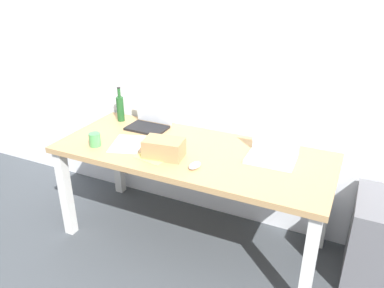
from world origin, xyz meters
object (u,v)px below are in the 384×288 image
(laptop_left, at_px, (149,122))
(coffee_mug, at_px, (95,140))
(filing_cabinet, at_px, (382,242))
(desk, at_px, (192,162))
(laptop_right, at_px, (272,152))
(beer_bottle, at_px, (120,108))
(computer_mouse, at_px, (195,165))
(cardboard_box, at_px, (164,148))

(laptop_left, relative_size, coffee_mug, 3.23)
(filing_cabinet, bearing_deg, desk, -173.33)
(laptop_right, relative_size, beer_bottle, 1.12)
(desk, distance_m, laptop_left, 0.55)
(coffee_mug, bearing_deg, beer_bottle, 103.61)
(desk, bearing_deg, coffee_mug, -161.23)
(computer_mouse, distance_m, coffee_mug, 0.76)
(desk, bearing_deg, computer_mouse, -60.81)
(beer_bottle, bearing_deg, filing_cabinet, -3.08)
(laptop_right, bearing_deg, computer_mouse, -139.97)
(beer_bottle, xyz_separation_m, computer_mouse, (0.88, -0.47, -0.09))
(laptop_left, height_order, beer_bottle, beer_bottle)
(beer_bottle, relative_size, filing_cabinet, 0.48)
(laptop_left, bearing_deg, beer_bottle, 174.75)
(laptop_left, distance_m, coffee_mug, 0.48)
(beer_bottle, xyz_separation_m, filing_cabinet, (2.03, -0.11, -0.56))
(desk, xyz_separation_m, coffee_mug, (-0.64, -0.22, 0.14))
(filing_cabinet, bearing_deg, cardboard_box, -167.59)
(desk, bearing_deg, beer_bottle, 161.27)
(laptop_left, bearing_deg, computer_mouse, -36.81)
(desk, bearing_deg, laptop_left, 154.05)
(desk, relative_size, coffee_mug, 19.87)
(desk, xyz_separation_m, cardboard_box, (-0.13, -0.16, 0.15))
(laptop_left, xyz_separation_m, cardboard_box, (0.35, -0.39, 0.01))
(desk, distance_m, laptop_right, 0.55)
(laptop_right, xyz_separation_m, filing_cabinet, (0.75, 0.02, -0.49))
(laptop_right, distance_m, cardboard_box, 0.71)
(laptop_left, bearing_deg, laptop_right, -6.16)
(beer_bottle, xyz_separation_m, cardboard_box, (0.63, -0.42, -0.05))
(computer_mouse, relative_size, cardboard_box, 0.39)
(computer_mouse, bearing_deg, beer_bottle, 162.14)
(desk, xyz_separation_m, filing_cabinet, (1.27, 0.15, -0.36))
(desk, distance_m, coffee_mug, 0.69)
(computer_mouse, relative_size, filing_cabinet, 0.17)
(cardboard_box, bearing_deg, laptop_left, 131.60)
(coffee_mug, bearing_deg, cardboard_box, 6.62)
(laptop_left, xyz_separation_m, computer_mouse, (0.59, -0.44, -0.03))
(desk, bearing_deg, cardboard_box, -128.98)
(laptop_left, xyz_separation_m, laptop_right, (1.00, -0.11, -0.00))
(computer_mouse, xyz_separation_m, coffee_mug, (-0.76, -0.01, 0.03))
(beer_bottle, distance_m, coffee_mug, 0.49)
(beer_bottle, bearing_deg, laptop_left, -5.25)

